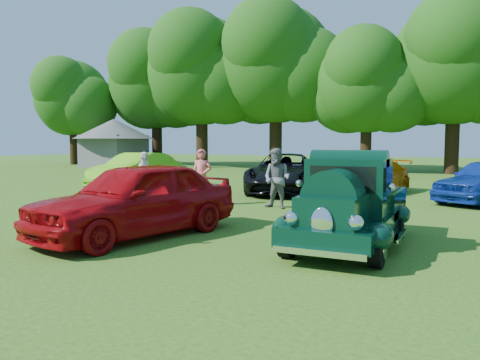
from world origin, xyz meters
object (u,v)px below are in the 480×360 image
at_px(spectator_white, 144,178).
at_px(gazebo, 114,138).
at_px(spectator_pink, 202,177).
at_px(spectator_grey, 277,178).
at_px(back_car_lime, 136,171).
at_px(back_car_orange, 370,177).
at_px(hero_pickup, 351,208).
at_px(back_car_black, 285,173).
at_px(red_convertible, 136,199).

distance_m(spectator_white, gazebo, 24.26).
bearing_deg(spectator_pink, spectator_grey, -7.01).
xyz_separation_m(back_car_lime, back_car_orange, (9.53, 2.13, -0.11)).
height_order(back_car_orange, spectator_grey, spectator_grey).
xyz_separation_m(hero_pickup, back_car_black, (-4.52, 8.50, 0.05)).
bearing_deg(spectator_grey, gazebo, 151.62).
relative_size(hero_pickup, back_car_orange, 0.95).
bearing_deg(hero_pickup, spectator_pink, 145.62).
xyz_separation_m(back_car_black, spectator_white, (-2.79, -5.38, 0.07)).
bearing_deg(spectator_grey, back_car_lime, 168.60).
height_order(back_car_orange, gazebo, gazebo).
xyz_separation_m(hero_pickup, gazebo, (-23.88, 20.77, 1.67)).
bearing_deg(back_car_lime, gazebo, 134.43).
distance_m(back_car_orange, spectator_white, 8.63).
bearing_deg(back_car_black, red_convertible, -102.49).
bearing_deg(gazebo, back_car_lime, -46.18).
distance_m(spectator_grey, spectator_white, 4.28).
relative_size(back_car_black, back_car_orange, 1.23).
distance_m(back_car_lime, spectator_white, 5.48).
height_order(back_car_black, gazebo, gazebo).
xyz_separation_m(red_convertible, back_car_lime, (-6.62, 8.35, -0.03)).
distance_m(red_convertible, spectator_pink, 5.10).
xyz_separation_m(hero_pickup, red_convertible, (-4.27, -1.10, 0.07)).
distance_m(spectator_pink, spectator_white, 1.86).
bearing_deg(back_car_black, gazebo, 133.69).
height_order(hero_pickup, gazebo, gazebo).
relative_size(spectator_white, gazebo, 0.27).
bearing_deg(spectator_grey, spectator_pink, -161.71).
distance_m(red_convertible, spectator_white, 5.20).
height_order(back_car_lime, gazebo, gazebo).
height_order(hero_pickup, spectator_white, spectator_white).
bearing_deg(spectator_grey, back_car_black, 117.78).
height_order(hero_pickup, red_convertible, hero_pickup).
height_order(red_convertible, spectator_white, spectator_white).
relative_size(back_car_lime, spectator_grey, 2.59).
bearing_deg(back_car_black, hero_pickup, -75.94).
bearing_deg(hero_pickup, red_convertible, -165.54).
bearing_deg(back_car_lime, spectator_white, -48.43).
xyz_separation_m(hero_pickup, spectator_pink, (-5.59, 3.82, 0.16)).
distance_m(back_car_black, back_car_orange, 3.27).
distance_m(spectator_pink, gazebo, 24.98).
relative_size(hero_pickup, back_car_black, 0.77).
xyz_separation_m(red_convertible, gazebo, (-19.60, 21.87, 1.60)).
bearing_deg(spectator_white, back_car_black, -38.89).
distance_m(red_convertible, back_car_black, 9.60).
relative_size(back_car_black, spectator_pink, 3.12).
xyz_separation_m(hero_pickup, back_car_orange, (-1.37, 9.38, -0.07)).
height_order(hero_pickup, back_car_lime, hero_pickup).
xyz_separation_m(red_convertible, back_car_orange, (2.90, 10.48, -0.14)).
bearing_deg(back_car_black, back_car_orange, 1.76).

